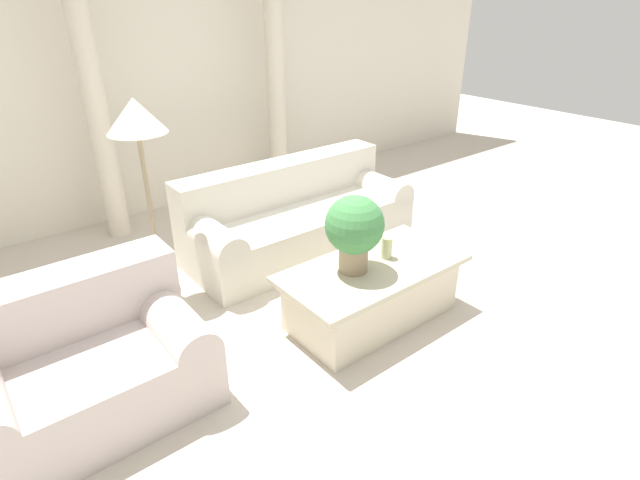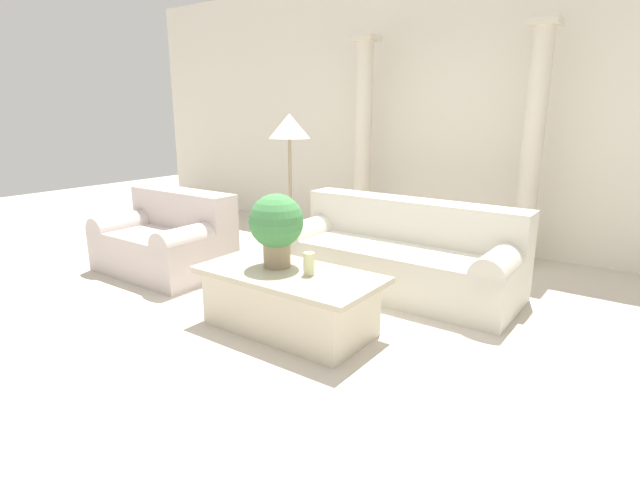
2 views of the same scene
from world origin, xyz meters
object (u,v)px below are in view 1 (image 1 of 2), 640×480
(sofa_long, at_px, (297,217))
(potted_plant, at_px, (354,228))
(loveseat, at_px, (83,363))
(coffee_table, at_px, (372,292))
(floor_lamp, at_px, (137,128))

(sofa_long, xyz_separation_m, potted_plant, (-0.41, -1.23, 0.46))
(loveseat, height_order, coffee_table, loveseat)
(potted_plant, height_order, floor_lamp, floor_lamp)
(loveseat, bearing_deg, floor_lamp, 48.77)
(coffee_table, height_order, potted_plant, potted_plant)
(sofa_long, relative_size, potted_plant, 3.85)
(sofa_long, bearing_deg, coffee_table, -101.21)
(loveseat, relative_size, potted_plant, 2.35)
(floor_lamp, bearing_deg, loveseat, -131.23)
(sofa_long, xyz_separation_m, loveseat, (-2.17, -0.90, 0.01))
(sofa_long, height_order, floor_lamp, floor_lamp)
(loveseat, distance_m, potted_plant, 1.85)
(potted_plant, relative_size, floor_lamp, 0.35)
(loveseat, xyz_separation_m, floor_lamp, (0.84, 0.96, 1.03))
(potted_plant, bearing_deg, loveseat, 169.31)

